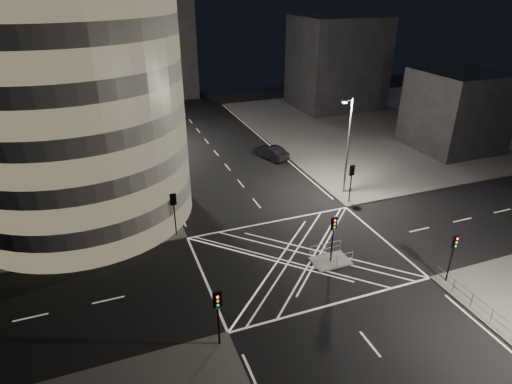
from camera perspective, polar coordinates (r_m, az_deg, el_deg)
name	(u,v)px	position (r m, az deg, el deg)	size (l,w,h in m)	color
ground	(300,257)	(35.54, 5.85, -8.59)	(120.00, 120.00, 0.00)	black
sidewalk_far_right	(392,125)	(70.79, 17.65, 8.55)	(42.00, 42.00, 0.15)	#504E4B
central_island	(330,261)	(35.26, 9.89, -9.06)	(3.00, 2.00, 0.15)	slate
office_tower_curved	(8,75)	(45.80, -30.21, 13.36)	(30.00, 29.00, 27.20)	gray
office_block_rear	(23,55)	(68.98, -28.61, 15.74)	(24.00, 16.00, 22.00)	gray
building_right_far	(337,62)	(77.84, 10.70, 16.61)	(14.00, 12.00, 15.00)	black
building_right_near	(456,110)	(62.26, 25.11, 9.85)	(10.00, 10.00, 10.00)	black
building_far_end	(144,49)	(85.14, -14.71, 17.96)	(18.00, 8.00, 18.00)	black
tree_a	(148,180)	(38.29, -14.24, 1.54)	(4.26, 4.26, 7.04)	black
tree_b	(139,155)	(43.78, -15.31, 4.74)	(5.24, 5.24, 7.70)	black
tree_c	(133,140)	(49.54, -16.09, 6.72)	(3.71, 3.71, 6.47)	black
tree_d	(127,117)	(54.99, -16.88, 9.54)	(4.30, 4.30, 7.73)	black
tree_e	(123,111)	(60.98, -17.31, 10.29)	(4.28, 4.28, 6.91)	black
traffic_signal_fl	(174,206)	(37.29, -10.90, -1.91)	(0.55, 0.22, 4.00)	black
traffic_signal_nl	(218,309)	(26.22, -5.13, -15.26)	(0.55, 0.22, 4.00)	black
traffic_signal_fr	(351,177)	(43.21, 12.61, 2.00)	(0.55, 0.22, 4.00)	black
traffic_signal_nr	(453,250)	(34.12, 24.81, -6.98)	(0.55, 0.22, 4.00)	black
traffic_signal_island	(333,231)	(33.71, 10.26, -5.12)	(0.55, 0.22, 4.00)	black
street_lamp_left_near	(154,158)	(40.83, -13.46, 4.46)	(1.25, 0.25, 10.00)	slate
street_lamp_left_far	(133,109)	(57.91, -16.12, 10.61)	(1.25, 0.25, 10.00)	slate
street_lamp_right_far	(348,144)	(44.27, 12.13, 6.32)	(1.25, 0.25, 10.00)	slate
railing_near_right	(502,325)	(32.38, 29.99, -15.10)	(0.06, 11.70, 1.10)	slate
railing_island_south	(337,261)	(34.28, 10.72, -9.00)	(2.80, 0.06, 1.10)	slate
railing_island_north	(326,249)	(35.54, 9.25, -7.46)	(2.80, 0.06, 1.10)	slate
sedan	(271,152)	(54.19, 2.00, 5.32)	(1.76, 5.05, 1.66)	black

